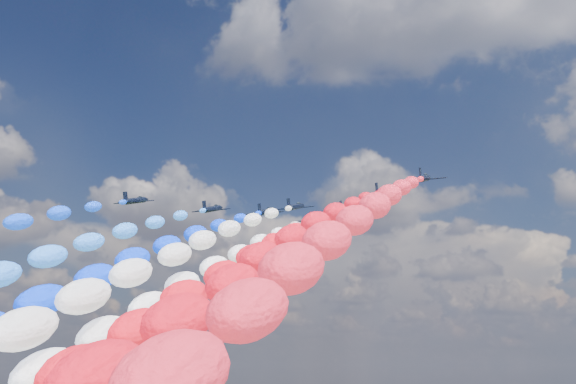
% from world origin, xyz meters
% --- Properties ---
extents(jet_0, '(8.09, 10.89, 5.11)m').
position_xyz_m(jet_0, '(-28.12, -7.13, 96.72)').
color(jet_0, black).
extents(jet_1, '(7.84, 10.71, 5.11)m').
position_xyz_m(jet_1, '(-17.09, 4.82, 96.72)').
color(jet_1, black).
extents(jet_2, '(7.89, 10.75, 5.11)m').
position_xyz_m(jet_2, '(-7.50, 11.03, 96.72)').
color(jet_2, black).
extents(trail_2, '(5.55, 125.08, 52.63)m').
position_xyz_m(trail_2, '(-7.50, -52.99, 71.96)').
color(trail_2, '#0834FF').
extents(jet_3, '(8.29, 11.04, 5.11)m').
position_xyz_m(jet_3, '(-0.08, 8.74, 96.72)').
color(jet_3, black).
extents(trail_3, '(5.55, 125.08, 52.63)m').
position_xyz_m(trail_3, '(-0.08, -55.28, 71.96)').
color(trail_3, silver).
extents(jet_4, '(8.50, 11.19, 5.11)m').
position_xyz_m(jet_4, '(-0.16, 21.94, 96.72)').
color(jet_4, black).
extents(trail_4, '(5.55, 125.08, 52.63)m').
position_xyz_m(trail_4, '(-0.16, -42.08, 71.96)').
color(trail_4, white).
extents(jet_5, '(8.27, 11.02, 5.11)m').
position_xyz_m(jet_5, '(8.95, 14.14, 96.72)').
color(jet_5, black).
extents(trail_5, '(5.55, 125.08, 52.63)m').
position_xyz_m(trail_5, '(8.95, -49.87, 71.96)').
color(trail_5, red).
extents(jet_6, '(8.36, 11.09, 5.11)m').
position_xyz_m(jet_6, '(19.33, 2.60, 96.72)').
color(jet_6, black).
extents(trail_6, '(5.55, 125.08, 52.63)m').
position_xyz_m(trail_6, '(19.33, -61.42, 71.96)').
color(trail_6, red).
extents(jet_7, '(7.96, 10.80, 5.11)m').
position_xyz_m(jet_7, '(28.38, -4.82, 96.72)').
color(jet_7, black).
extents(trail_7, '(5.55, 125.08, 52.63)m').
position_xyz_m(trail_7, '(28.38, -68.83, 71.96)').
color(trail_7, red).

